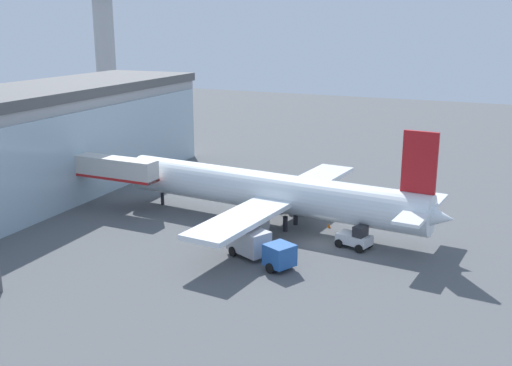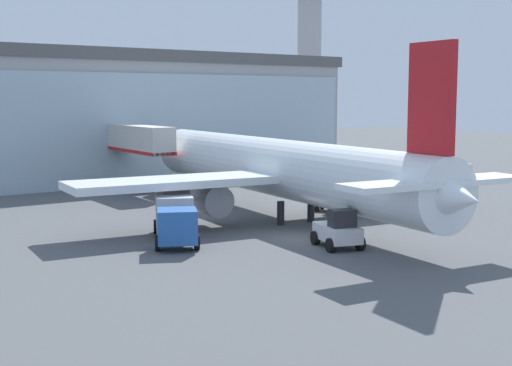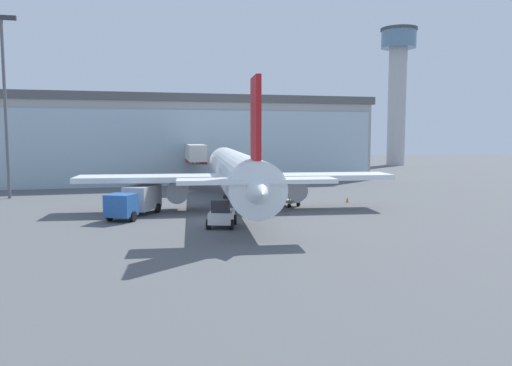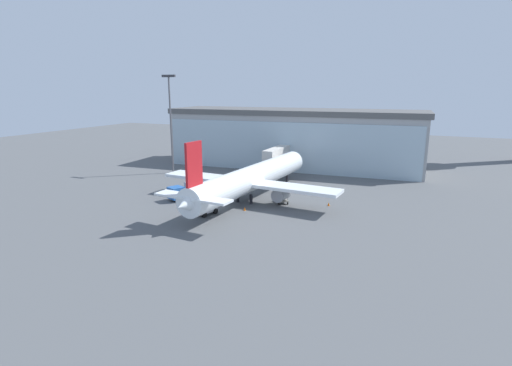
{
  "view_description": "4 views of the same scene",
  "coord_description": "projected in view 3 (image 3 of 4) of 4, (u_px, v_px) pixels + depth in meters",
  "views": [
    {
      "loc": [
        -52.89,
        -17.64,
        20.81
      ],
      "look_at": [
        3.79,
        9.07,
        4.1
      ],
      "focal_mm": 42.0,
      "sensor_mm": 36.0,
      "label": 1
    },
    {
      "loc": [
        -26.04,
        -34.31,
        8.63
      ],
      "look_at": [
        0.32,
        5.92,
        2.8
      ],
      "focal_mm": 50.0,
      "sensor_mm": 36.0,
      "label": 2
    },
    {
      "loc": [
        -5.52,
        -42.6,
        7.48
      ],
      "look_at": [
        5.37,
        8.91,
        2.29
      ],
      "focal_mm": 35.0,
      "sensor_mm": 36.0,
      "label": 3
    },
    {
      "loc": [
        29.13,
        -51.45,
        18.02
      ],
      "look_at": [
        2.95,
        8.62,
        2.45
      ],
      "focal_mm": 28.0,
      "sensor_mm": 36.0,
      "label": 4
    }
  ],
  "objects": [
    {
      "name": "ground",
      "position": [
        217.0,
        220.0,
        43.35
      ],
      "size": [
        240.0,
        240.0,
        0.0
      ],
      "primitive_type": "plane",
      "color": "#545659"
    },
    {
      "name": "terminal_building",
      "position": [
        186.0,
        139.0,
        79.5
      ],
      "size": [
        59.37,
        18.36,
        13.34
      ],
      "rotation": [
        0.0,
        0.0,
        0.05
      ],
      "color": "#9F9F9F",
      "rests_on": "ground"
    },
    {
      "name": "jet_bridge",
      "position": [
        194.0,
        154.0,
        69.45
      ],
      "size": [
        2.37,
        14.21,
        6.06
      ],
      "rotation": [
        0.0,
        0.0,
        1.56
      ],
      "color": "beige",
      "rests_on": "ground"
    },
    {
      "name": "control_tower",
      "position": [
        398.0,
        81.0,
        117.95
      ],
      "size": [
        8.48,
        8.48,
        32.16
      ],
      "color": "#B2B2B2",
      "rests_on": "ground"
    },
    {
      "name": "apron_light_mast",
      "position": [
        5.0,
        93.0,
        56.89
      ],
      "size": [
        3.2,
        0.4,
        20.79
      ],
      "color": "#59595E",
      "rests_on": "ground"
    },
    {
      "name": "airplane",
      "position": [
        236.0,
        173.0,
        50.08
      ],
      "size": [
        30.94,
        38.2,
        11.44
      ],
      "rotation": [
        0.0,
        0.0,
        1.49
      ],
      "color": "white",
      "rests_on": "ground"
    },
    {
      "name": "catering_truck",
      "position": [
        136.0,
        200.0,
        45.46
      ],
      "size": [
        5.01,
        7.56,
        2.65
      ],
      "rotation": [
        0.0,
        0.0,
        4.29
      ],
      "color": "#2659A5",
      "rests_on": "ground"
    },
    {
      "name": "baggage_cart",
      "position": [
        285.0,
        201.0,
        51.87
      ],
      "size": [
        2.91,
        3.21,
        1.5
      ],
      "rotation": [
        0.0,
        0.0,
        2.17
      ],
      "color": "#9E998C",
      "rests_on": "ground"
    },
    {
      "name": "pushback_tug",
      "position": [
        222.0,
        215.0,
        40.08
      ],
      "size": [
        2.88,
        3.56,
        2.3
      ],
      "rotation": [
        0.0,
        0.0,
        1.3
      ],
      "color": "silver",
      "rests_on": "ground"
    },
    {
      "name": "safety_cone_nose",
      "position": [
        264.0,
        214.0,
        45.07
      ],
      "size": [
        0.36,
        0.36,
        0.55
      ],
      "primitive_type": "cone",
      "color": "orange",
      "rests_on": "ground"
    },
    {
      "name": "safety_cone_wingtip",
      "position": [
        347.0,
        200.0,
        54.71
      ],
      "size": [
        0.36,
        0.36,
        0.55
      ],
      "primitive_type": "cone",
      "color": "orange",
      "rests_on": "ground"
    }
  ]
}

